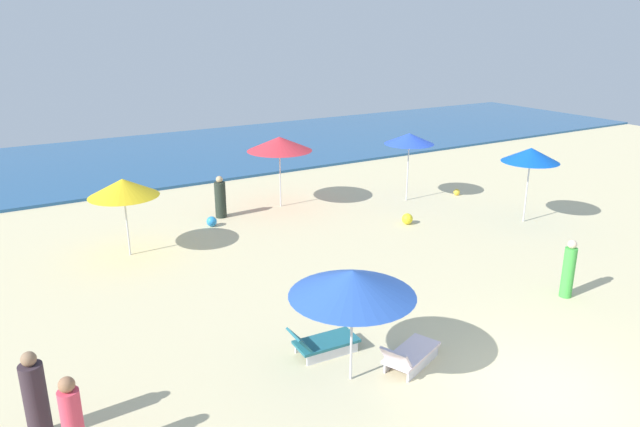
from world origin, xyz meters
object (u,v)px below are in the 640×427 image
at_px(umbrella_3, 531,155).
at_px(lounge_chair_4_0, 409,355).
at_px(umbrella_0, 409,139).
at_px(beachgoer_2, 220,199).
at_px(lounge_chair_4_1, 322,343).
at_px(beachgoer_0, 73,425).
at_px(umbrella_1, 279,144).
at_px(umbrella_2, 123,188).
at_px(beach_ball_1, 212,221).
at_px(beach_ball_2, 457,192).
at_px(beachgoer_3, 569,270).
at_px(umbrella_4, 352,283).
at_px(beachgoer_1, 36,399).
at_px(beach_ball_0, 407,219).

relative_size(umbrella_3, lounge_chair_4_0, 1.63).
height_order(umbrella_0, beachgoer_2, umbrella_0).
relative_size(lounge_chair_4_1, beachgoer_0, 0.94).
relative_size(umbrella_0, umbrella_1, 0.99).
relative_size(umbrella_2, umbrella_3, 0.90).
bearing_deg(beach_ball_1, umbrella_0, -7.36).
bearing_deg(lounge_chair_4_1, umbrella_2, 18.26).
xyz_separation_m(umbrella_3, beach_ball_2, (0.29, 3.63, -2.24)).
bearing_deg(beach_ball_2, beachgoer_3, -116.31).
height_order(umbrella_0, umbrella_4, umbrella_0).
bearing_deg(lounge_chair_4_0, beachgoer_2, -23.33).
bearing_deg(beachgoer_1, beachgoer_0, 48.09).
bearing_deg(umbrella_0, lounge_chair_4_0, -128.66).
distance_m(lounge_chair_4_0, lounge_chair_4_1, 1.82).
relative_size(umbrella_4, lounge_chair_4_0, 1.50).
bearing_deg(beachgoer_0, beach_ball_2, 173.38).
bearing_deg(beach_ball_2, beachgoer_1, -156.13).
height_order(umbrella_0, lounge_chair_4_0, umbrella_0).
height_order(beachgoer_0, beach_ball_1, beachgoer_0).
bearing_deg(beach_ball_1, beachgoer_3, -59.30).
distance_m(umbrella_4, beachgoer_1, 5.70).
relative_size(beachgoer_3, beach_ball_0, 4.02).
distance_m(umbrella_4, lounge_chair_4_0, 2.21).
xyz_separation_m(umbrella_2, lounge_chair_4_0, (3.35, -8.98, -1.83)).
xyz_separation_m(umbrella_0, lounge_chair_4_0, (-7.33, -9.17, -2.17)).
height_order(umbrella_4, lounge_chair_4_1, umbrella_4).
relative_size(umbrella_4, beachgoer_1, 1.49).
distance_m(lounge_chair_4_1, beachgoer_1, 5.42).
distance_m(lounge_chair_4_1, beach_ball_1, 8.89).
relative_size(beachgoer_3, beach_ball_2, 5.95).
xyz_separation_m(beachgoer_2, beach_ball_0, (5.21, -4.02, -0.50)).
bearing_deg(umbrella_3, lounge_chair_4_0, -151.29).
relative_size(umbrella_0, beachgoer_3, 1.72).
distance_m(beachgoer_2, beach_ball_0, 6.60).
distance_m(umbrella_1, umbrella_2, 6.43).
bearing_deg(beachgoer_2, umbrella_4, -37.57).
bearing_deg(umbrella_3, beach_ball_0, 152.94).
bearing_deg(beachgoer_1, beach_ball_1, 169.85).
bearing_deg(beachgoer_3, lounge_chair_4_1, -105.52).
xyz_separation_m(beachgoer_3, beach_ball_2, (4.06, 8.22, -0.60)).
height_order(umbrella_0, umbrella_1, umbrella_1).
height_order(umbrella_1, beach_ball_1, umbrella_1).
xyz_separation_m(beachgoer_0, beachgoer_3, (11.68, -0.04, -0.03)).
xyz_separation_m(umbrella_2, lounge_chair_4_1, (2.09, -7.67, -1.83)).
xyz_separation_m(lounge_chair_4_0, lounge_chair_4_1, (-1.26, 1.32, -0.00)).
bearing_deg(beachgoer_3, beach_ball_0, 170.86).
distance_m(lounge_chair_4_0, beach_ball_0, 8.86).
xyz_separation_m(beach_ball_1, beach_ball_2, (9.82, -1.48, -0.05)).
distance_m(umbrella_0, beachgoer_0, 16.19).
height_order(lounge_chair_4_1, beach_ball_2, lounge_chair_4_1).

